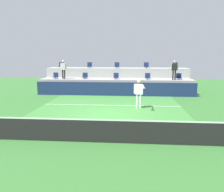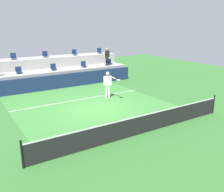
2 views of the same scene
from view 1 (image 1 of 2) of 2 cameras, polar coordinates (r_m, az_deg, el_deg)
ground_plane at (r=12.39m, az=-1.10°, el=-4.86°), size 40.00×40.00×0.00m
court_inner_paint at (r=13.35m, az=-0.68°, el=-3.73°), size 9.00×10.00×0.01m
court_service_line at (r=14.71m, az=-0.18°, el=-2.39°), size 9.00×0.06×0.00m
tennis_net at (r=8.45m, az=-3.84°, el=-8.68°), size 10.48×0.08×1.07m
sponsor_backboard at (r=18.14m, az=0.77°, el=1.78°), size 13.00×0.16×1.10m
seating_tier_lower at (r=19.41m, az=1.03°, el=2.57°), size 13.00×1.80×1.25m
seating_tier_upper at (r=21.15m, az=1.34°, el=4.37°), size 13.00×1.80×2.10m
stadium_chair_lower_far_left at (r=20.29m, az=-14.22°, el=4.98°), size 0.44×0.40×0.52m
stadium_chair_lower_left at (r=19.61m, az=-6.93°, el=5.04°), size 0.44×0.40×0.52m
stadium_chair_lower_center at (r=19.25m, az=1.04°, el=5.02°), size 0.44×0.40×0.52m
stadium_chair_lower_right at (r=19.27m, az=9.12°, el=4.90°), size 0.44×0.40×0.52m
stadium_chair_lower_far_right at (r=19.65m, az=16.74°, el=4.69°), size 0.44×0.40×0.52m
stadium_chair_upper_far_left at (r=21.95m, az=-12.87°, el=7.64°), size 0.44×0.40×0.52m
stadium_chair_upper_left at (r=21.30m, az=-5.78°, el=7.77°), size 0.44×0.40×0.52m
stadium_chair_upper_center at (r=20.99m, az=1.27°, el=7.78°), size 0.44×0.40×0.52m
stadium_chair_upper_right at (r=21.01m, az=8.78°, el=7.67°), size 0.44×0.40×0.52m
stadium_chair_upper_far_right at (r=21.36m, az=15.89°, el=7.44°), size 0.44×0.40×0.52m
tennis_player at (r=13.77m, az=6.92°, el=1.39°), size 0.66×1.26×1.82m
spectator_in_grey at (r=19.61m, az=-12.31°, el=7.08°), size 0.57×0.27×1.61m
spectator_in_white at (r=19.13m, az=15.66°, el=6.79°), size 0.56×0.22×1.59m
tennis_ball at (r=10.14m, az=-15.25°, el=-2.09°), size 0.07×0.07×0.07m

